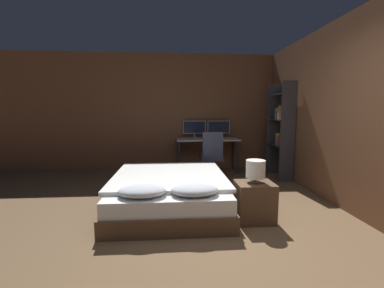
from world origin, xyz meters
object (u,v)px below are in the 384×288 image
at_px(bed, 170,191).
at_px(monitor_right, 219,128).
at_px(computer_mouse, 222,139).
at_px(nightstand, 255,202).
at_px(office_chair, 211,161).
at_px(desk, 208,143).
at_px(monitor_left, 194,128).
at_px(bedside_lamp, 256,169).
at_px(keyboard, 209,139).
at_px(bookshelf, 282,126).

distance_m(bed, monitor_right, 2.71).
height_order(bed, monitor_right, monitor_right).
bearing_deg(computer_mouse, nightstand, -91.41).
bearing_deg(computer_mouse, office_chair, -118.96).
relative_size(desk, office_chair, 1.44).
height_order(monitor_left, office_chair, monitor_left).
relative_size(nightstand, monitor_left, 0.94).
xyz_separation_m(bedside_lamp, monitor_right, (0.06, 2.90, 0.32)).
distance_m(desk, keyboard, 0.22).
xyz_separation_m(office_chair, bookshelf, (1.44, 0.05, 0.69)).
bearing_deg(desk, bookshelf, -26.44).
height_order(bedside_lamp, desk, bedside_lamp).
relative_size(keyboard, bookshelf, 0.21).
distance_m(computer_mouse, bookshelf, 1.28).
bearing_deg(monitor_right, bookshelf, -38.34).
distance_m(bedside_lamp, computer_mouse, 2.53).
bearing_deg(bed, monitor_right, 64.30).
height_order(nightstand, desk, desk).
height_order(keyboard, bookshelf, bookshelf).
distance_m(bed, office_chair, 1.64).
relative_size(desk, keyboard, 3.52).
relative_size(desk, monitor_right, 2.68).
xyz_separation_m(bedside_lamp, computer_mouse, (0.06, 2.53, 0.11)).
relative_size(nightstand, keyboard, 1.24).
bearing_deg(desk, monitor_right, 33.82).
bearing_deg(computer_mouse, monitor_left, 146.64).
bearing_deg(monitor_right, office_chair, -108.07).
bearing_deg(bookshelf, computer_mouse, 155.36).
xyz_separation_m(nightstand, office_chair, (-0.25, 1.96, 0.14)).
bearing_deg(monitor_left, keyboard, -53.02).
bearing_deg(monitor_left, computer_mouse, -33.36).
bearing_deg(desk, nightstand, -85.20).
relative_size(monitor_left, keyboard, 1.31).
relative_size(nightstand, monitor_right, 0.94).
bearing_deg(bookshelf, monitor_right, 141.66).
bearing_deg(monitor_right, bed, -115.70).
height_order(desk, office_chair, office_chair).
relative_size(monitor_left, computer_mouse, 7.49).
relative_size(bed, office_chair, 2.00).
height_order(bedside_lamp, office_chair, office_chair).
height_order(bed, office_chair, office_chair).
xyz_separation_m(monitor_right, keyboard, (-0.29, -0.38, -0.22)).
distance_m(monitor_right, computer_mouse, 0.44).
bearing_deg(desk, monitor_left, 146.18).
xyz_separation_m(nightstand, monitor_right, (0.06, 2.90, 0.74)).
distance_m(bed, nightstand, 1.21).
bearing_deg(monitor_left, nightstand, -79.99).
distance_m(bed, desk, 2.36).
distance_m(nightstand, bookshelf, 2.48).
relative_size(computer_mouse, office_chair, 0.07).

